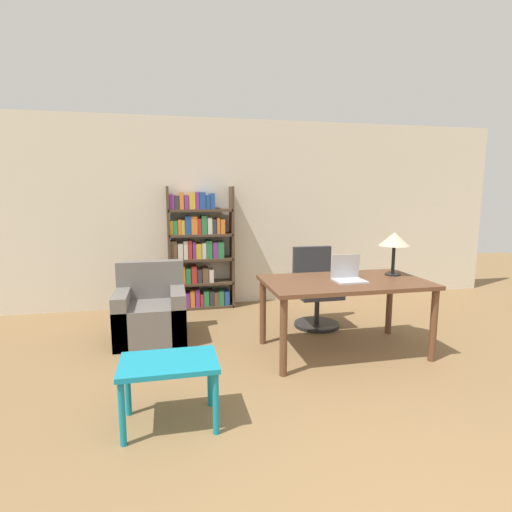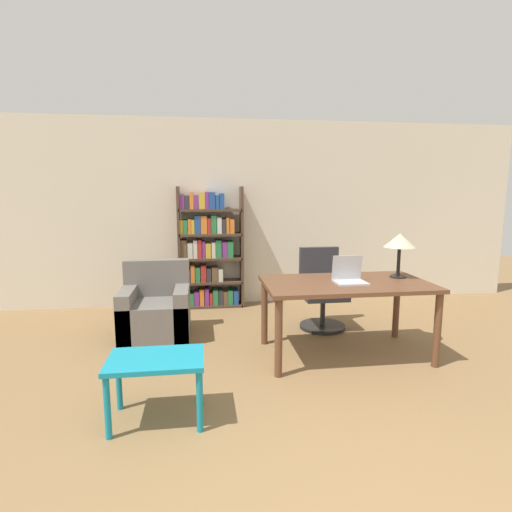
# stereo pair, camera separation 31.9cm
# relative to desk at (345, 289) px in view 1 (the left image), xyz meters

# --- Properties ---
(wall_back) EXTENTS (8.00, 0.06, 2.70)m
(wall_back) POSITION_rel_desk_xyz_m (-0.55, 2.16, 0.68)
(wall_back) COLOR beige
(wall_back) RESTS_ON ground_plane
(desk) EXTENTS (1.65, 0.93, 0.77)m
(desk) POSITION_rel_desk_xyz_m (0.00, 0.00, 0.00)
(desk) COLOR brown
(desk) RESTS_ON ground_plane
(laptop) EXTENTS (0.31, 0.25, 0.26)m
(laptop) POSITION_rel_desk_xyz_m (0.02, -0.04, 0.15)
(laptop) COLOR #B2B2B7
(laptop) RESTS_ON desk
(table_lamp) EXTENTS (0.32, 0.32, 0.47)m
(table_lamp) POSITION_rel_desk_xyz_m (0.62, 0.13, 0.47)
(table_lamp) COLOR black
(table_lamp) RESTS_ON desk
(office_chair) EXTENTS (0.56, 0.56, 0.98)m
(office_chair) POSITION_rel_desk_xyz_m (0.03, 0.89, -0.23)
(office_chair) COLOR black
(office_chair) RESTS_ON ground_plane
(side_table_blue) EXTENTS (0.68, 0.45, 0.48)m
(side_table_blue) POSITION_rel_desk_xyz_m (-1.77, -0.97, -0.27)
(side_table_blue) COLOR teal
(side_table_blue) RESTS_ON ground_plane
(armchair) EXTENTS (0.77, 0.72, 0.86)m
(armchair) POSITION_rel_desk_xyz_m (-1.97, 0.82, -0.38)
(armchair) COLOR #66605B
(armchair) RESTS_ON ground_plane
(bookshelf) EXTENTS (0.93, 0.28, 1.74)m
(bookshelf) POSITION_rel_desk_xyz_m (-1.35, 1.97, 0.14)
(bookshelf) COLOR #4C3828
(bookshelf) RESTS_ON ground_plane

